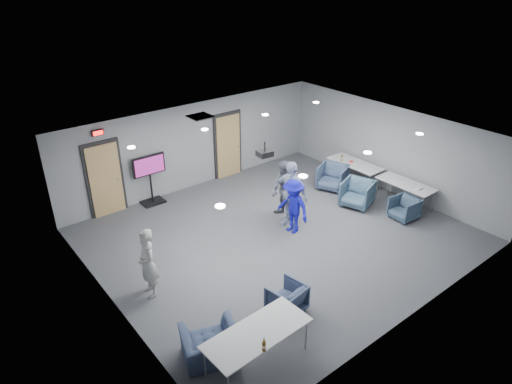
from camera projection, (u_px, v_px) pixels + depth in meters
floor at (278, 236)px, 12.11m from camera, size 9.00×9.00×0.00m
ceiling at (281, 140)px, 10.89m from camera, size 9.00×9.00×0.00m
wall_back at (196, 145)px, 14.29m from camera, size 9.00×0.02×2.70m
wall_front at (417, 264)px, 8.71m from camera, size 9.00×0.02×2.70m
wall_left at (108, 254)px, 9.00m from camera, size 0.02×8.00×2.70m
wall_right at (390, 149)px, 14.00m from camera, size 0.02×8.00×2.70m
door_left at (105, 180)px, 12.72m from camera, size 1.06×0.17×2.24m
door_right at (228, 146)px, 15.05m from camera, size 1.06×0.17×2.24m
exit_sign at (98, 133)px, 12.08m from camera, size 0.32×0.08×0.16m
hvac_diffuser at (200, 116)px, 12.57m from camera, size 0.60×0.60×0.03m
downlights at (281, 140)px, 10.89m from camera, size 6.18×3.78×0.02m
person_a at (148, 263)px, 9.64m from camera, size 0.45×0.62×1.60m
person_b at (284, 191)px, 12.53m from camera, size 0.74×0.91×1.72m
person_c at (290, 194)px, 12.20m from camera, size 0.61×1.16×1.89m
person_d at (293, 206)px, 11.97m from camera, size 0.66×1.04×1.53m
chair_right_a at (332, 177)px, 14.45m from camera, size 1.13×1.11×0.79m
chair_right_b at (357, 193)px, 13.43m from camera, size 1.10×1.08×0.79m
chair_right_c at (404, 208)px, 12.78m from camera, size 0.75×0.73×0.63m
chair_front_a at (287, 298)px, 9.38m from camera, size 0.77×0.79×0.63m
chair_front_b at (210, 345)px, 8.22m from camera, size 1.23×1.15×0.65m
table_right_a at (355, 164)px, 14.62m from camera, size 0.76×1.82×0.73m
table_right_b at (406, 185)px, 13.30m from camera, size 0.71×1.70×0.73m
table_front_left at (257, 334)px, 7.97m from camera, size 2.01×0.90×0.73m
bottle_front at (264, 346)px, 7.54m from camera, size 0.07×0.07×0.27m
bottle_right at (342, 158)px, 14.74m from camera, size 0.07×0.07×0.25m
snack_box at (351, 162)px, 14.67m from camera, size 0.16×0.11×0.03m
wrapper at (419, 188)px, 12.93m from camera, size 0.20×0.15×0.04m
tv_stand at (150, 177)px, 13.36m from camera, size 1.00×0.47×1.53m
projector at (265, 153)px, 10.90m from camera, size 0.37×0.35×0.36m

